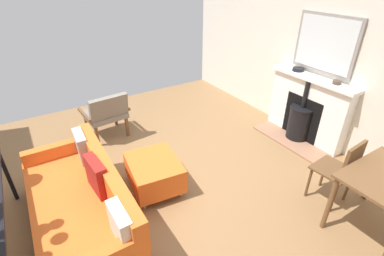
# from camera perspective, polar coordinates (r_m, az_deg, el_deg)

# --- Properties ---
(ground_plane) EXTENTS (5.48, 5.84, 0.01)m
(ground_plane) POSITION_cam_1_polar(r_m,az_deg,el_deg) (3.83, -7.03, -10.95)
(ground_plane) COLOR olive
(wall_left) EXTENTS (0.12, 5.84, 2.69)m
(wall_left) POSITION_cam_1_polar(r_m,az_deg,el_deg) (4.84, 23.29, 14.01)
(wall_left) COLOR silver
(wall_left) RESTS_ON ground
(fireplace) EXTENTS (0.60, 1.42, 1.06)m
(fireplace) POSITION_cam_1_polar(r_m,az_deg,el_deg) (4.85, 22.00, 3.04)
(fireplace) COLOR #93664C
(fireplace) RESTS_ON ground
(mirror_over_mantel) EXTENTS (0.04, 0.97, 0.82)m
(mirror_over_mantel) POSITION_cam_1_polar(r_m,az_deg,el_deg) (4.60, 25.47, 15.13)
(mirror_over_mantel) COLOR gray
(mantel_bowl_near) EXTENTS (0.17, 0.17, 0.05)m
(mantel_bowl_near) POSITION_cam_1_polar(r_m,az_deg,el_deg) (4.81, 20.72, 11.11)
(mantel_bowl_near) COLOR black
(mantel_bowl_near) RESTS_ON fireplace
(mantel_bowl_far) EXTENTS (0.12, 0.12, 0.05)m
(mantel_bowl_far) POSITION_cam_1_polar(r_m,az_deg,el_deg) (4.46, 27.35, 8.27)
(mantel_bowl_far) COLOR #47382D
(mantel_bowl_far) RESTS_ON fireplace
(sofa) EXTENTS (0.87, 1.93, 0.78)m
(sofa) POSITION_cam_1_polar(r_m,az_deg,el_deg) (3.28, -21.33, -13.81)
(sofa) COLOR #B2B2B7
(sofa) RESTS_ON ground
(ottoman) EXTENTS (0.68, 0.79, 0.41)m
(ottoman) POSITION_cam_1_polar(r_m,az_deg,el_deg) (3.60, -7.66, -8.83)
(ottoman) COLOR #B2B2B7
(ottoman) RESTS_ON ground
(armchair_accent) EXTENTS (0.72, 0.65, 0.80)m
(armchair_accent) POSITION_cam_1_polar(r_m,az_deg,el_deg) (4.70, -17.03, 3.06)
(armchair_accent) COLOR brown
(armchair_accent) RESTS_ON ground
(dining_chair_near_fireplace) EXTENTS (0.43, 0.43, 0.87)m
(dining_chair_near_fireplace) POSITION_cam_1_polar(r_m,az_deg,el_deg) (3.62, 28.10, -7.20)
(dining_chair_near_fireplace) COLOR brown
(dining_chair_near_fireplace) RESTS_ON ground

